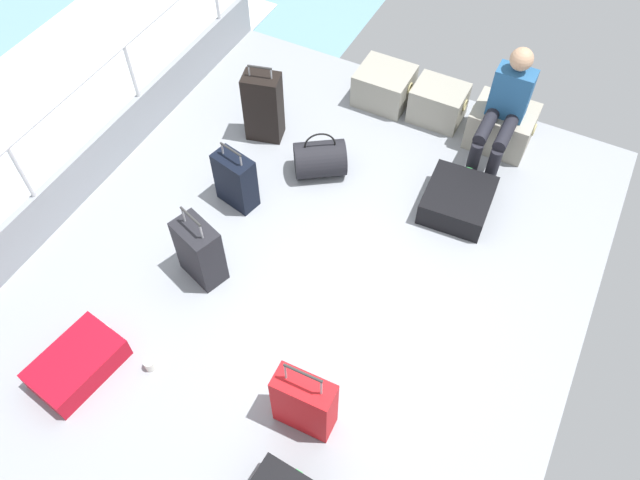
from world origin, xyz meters
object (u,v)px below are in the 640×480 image
suitcase_4 (200,251)px  suitcase_5 (458,200)px  suitcase_6 (304,403)px  duffel_bag (320,159)px  cargo_crate_2 (501,126)px  cargo_crate_1 (438,103)px  suitcase_0 (77,364)px  suitcase_3 (263,107)px  suitcase_1 (236,180)px  cargo_crate_0 (384,86)px  passenger_seated (505,107)px  paper_cup (150,364)px

suitcase_4 → suitcase_5: (1.62, 1.59, -0.17)m
suitcase_5 → suitcase_6: suitcase_6 is taller
suitcase_6 → duffel_bag: size_ratio=1.34×
cargo_crate_2 → suitcase_5: size_ratio=0.95×
cargo_crate_1 → duffel_bag: size_ratio=0.95×
suitcase_0 → suitcase_3: suitcase_3 is taller
cargo_crate_2 → suitcase_6: (-0.35, -3.32, 0.09)m
suitcase_5 → suitcase_4: bearing=-135.4°
duffel_bag → cargo_crate_2: bearing=40.4°
suitcase_1 → duffel_bag: size_ratio=1.14×
suitcase_1 → suitcase_5: size_ratio=1.02×
cargo_crate_2 → duffel_bag: (-1.35, -1.15, -0.03)m
cargo_crate_0 → cargo_crate_2: cargo_crate_2 is taller
suitcase_0 → cargo_crate_1: bearing=70.3°
cargo_crate_0 → cargo_crate_1: 0.58m
suitcase_0 → suitcase_6: bearing=14.6°
passenger_seated → duffel_bag: (-1.35, -0.96, -0.41)m
suitcase_6 → paper_cup: (-1.21, -0.18, -0.24)m
suitcase_5 → duffel_bag: duffel_bag is taller
cargo_crate_1 → suitcase_3: size_ratio=0.66×
cargo_crate_2 → paper_cup: (-1.56, -3.50, -0.15)m
cargo_crate_0 → suitcase_5: cargo_crate_0 is taller
cargo_crate_1 → suitcase_4: suitcase_4 is taller
cargo_crate_2 → duffel_bag: 1.77m
cargo_crate_2 → suitcase_4: 3.09m
suitcase_5 → cargo_crate_1: bearing=119.3°
suitcase_1 → suitcase_0: bearing=-95.0°
cargo_crate_1 → suitcase_0: (-1.36, -3.80, -0.09)m
suitcase_5 → suitcase_6: size_ratio=0.83×
suitcase_0 → paper_cup: 0.52m
duffel_bag → paper_cup: 2.36m
cargo_crate_1 → paper_cup: (-0.91, -3.55, -0.14)m
cargo_crate_1 → suitcase_5: bearing=-60.7°
suitcase_5 → passenger_seated: bearing=85.2°
paper_cup → passenger_seated: bearing=64.7°
passenger_seated → suitcase_5: bearing=-94.8°
cargo_crate_2 → duffel_bag: bearing=-139.6°
suitcase_1 → suitcase_5: 1.95m
cargo_crate_0 → paper_cup: bearing=-95.2°
suitcase_4 → suitcase_1: bearing=101.5°
cargo_crate_2 → passenger_seated: size_ratio=0.55×
cargo_crate_0 → suitcase_1: bearing=-108.1°
suitcase_1 → cargo_crate_1: bearing=57.2°
cargo_crate_2 → suitcase_4: (-1.68, -2.59, 0.09)m
suitcase_6 → suitcase_1: bearing=134.4°
cargo_crate_1 → cargo_crate_2: cargo_crate_2 is taller
cargo_crate_1 → suitcase_0: size_ratio=0.76×
paper_cup → suitcase_6: bearing=8.4°
passenger_seated → paper_cup: bearing=-115.3°
cargo_crate_2 → suitcase_1: size_ratio=0.93×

